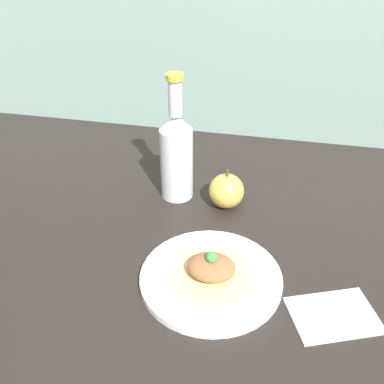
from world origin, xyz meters
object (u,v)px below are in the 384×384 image
(plate, at_px, (211,277))
(apple, at_px, (226,191))
(cider_bottle, at_px, (176,153))
(plated_food, at_px, (211,269))

(plate, xyz_separation_m, apple, (-0.01, 0.24, 0.03))
(apple, bearing_deg, cider_bottle, 170.42)
(cider_bottle, distance_m, apple, 0.14)
(apple, bearing_deg, plated_food, -88.12)
(cider_bottle, bearing_deg, plated_food, -64.30)
(plated_food, xyz_separation_m, apple, (-0.01, 0.24, 0.01))
(plate, bearing_deg, apple, 91.88)
(plate, distance_m, cider_bottle, 0.31)
(plate, xyz_separation_m, cider_bottle, (-0.13, 0.27, 0.10))
(plate, relative_size, plated_food, 1.69)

